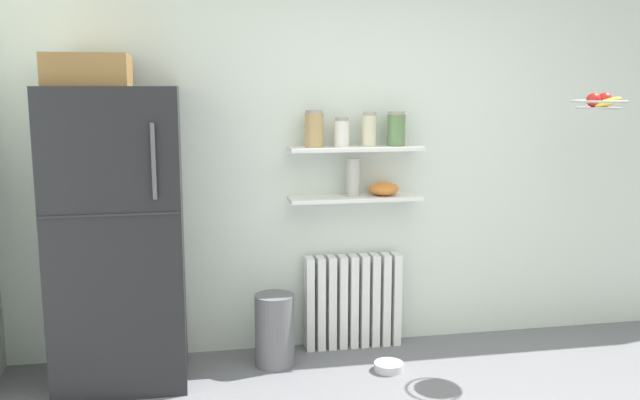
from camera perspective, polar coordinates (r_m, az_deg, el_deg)
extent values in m
cube|color=silver|center=(4.44, 2.72, 4.25)|extent=(7.04, 0.10, 2.60)
cube|color=black|center=(4.05, -16.68, -3.03)|extent=(0.73, 0.63, 1.71)
cube|color=#262628|center=(3.70, -17.31, -1.23)|extent=(0.72, 0.01, 0.01)
cylinder|color=#4C4C51|center=(3.63, -13.87, 3.18)|extent=(0.02, 0.02, 0.40)
cube|color=olive|center=(3.97, -18.94, 10.33)|extent=(0.44, 0.44, 0.17)
cube|color=white|center=(4.45, -0.90, -8.75)|extent=(0.05, 0.12, 0.62)
cube|color=white|center=(4.47, 0.03, -8.70)|extent=(0.05, 0.12, 0.62)
cube|color=white|center=(4.48, 0.96, -8.64)|extent=(0.05, 0.12, 0.62)
cube|color=white|center=(4.50, 1.89, -8.58)|extent=(0.05, 0.12, 0.62)
cube|color=white|center=(4.51, 2.80, -8.53)|extent=(0.05, 0.12, 0.62)
cube|color=white|center=(4.53, 3.71, -8.46)|extent=(0.05, 0.12, 0.62)
cube|color=white|center=(4.55, 4.62, -8.40)|extent=(0.05, 0.12, 0.62)
cube|color=white|center=(4.57, 5.51, -8.34)|extent=(0.05, 0.12, 0.62)
cube|color=white|center=(4.59, 6.40, -8.27)|extent=(0.05, 0.12, 0.62)
cube|color=white|center=(4.32, 2.97, 0.16)|extent=(0.85, 0.22, 0.02)
cube|color=white|center=(4.28, 3.01, 4.37)|extent=(0.85, 0.22, 0.02)
cylinder|color=tan|center=(4.21, -0.51, 5.89)|extent=(0.12, 0.12, 0.21)
cylinder|color=gray|center=(4.21, -0.51, 7.43)|extent=(0.11, 0.11, 0.02)
cylinder|color=silver|center=(4.25, 1.85, 5.61)|extent=(0.10, 0.10, 0.16)
cylinder|color=gray|center=(4.24, 1.86, 6.83)|extent=(0.09, 0.09, 0.02)
cylinder|color=beige|center=(4.29, 4.17, 5.85)|extent=(0.09, 0.09, 0.20)
cylinder|color=gray|center=(4.28, 4.19, 7.28)|extent=(0.09, 0.09, 0.02)
cylinder|color=#5B7F4C|center=(4.34, 6.44, 5.87)|extent=(0.12, 0.12, 0.20)
cylinder|color=gray|center=(4.33, 6.47, 7.31)|extent=(0.11, 0.11, 0.02)
cylinder|color=#B2ADA8|center=(4.29, 2.81, 1.93)|extent=(0.09, 0.09, 0.24)
ellipsoid|color=orange|center=(4.36, 5.41, 0.96)|extent=(0.19, 0.19, 0.09)
cylinder|color=slate|center=(4.25, -3.85, -10.90)|extent=(0.24, 0.24, 0.45)
cylinder|color=#B7B7BC|center=(4.26, 5.82, -13.81)|extent=(0.18, 0.18, 0.05)
torus|color=#B2B2B7|center=(4.40, 22.52, 7.71)|extent=(0.32, 0.32, 0.01)
cylinder|color=#A8A8AD|center=(4.40, 22.48, 7.19)|extent=(0.26, 0.26, 0.01)
sphere|color=red|center=(4.43, 22.90, 7.81)|extent=(0.09, 0.09, 0.09)
sphere|color=red|center=(4.38, 22.10, 7.83)|extent=(0.08, 0.08, 0.08)
ellipsoid|color=yellow|center=(4.40, 23.16, 7.60)|extent=(0.18, 0.07, 0.09)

